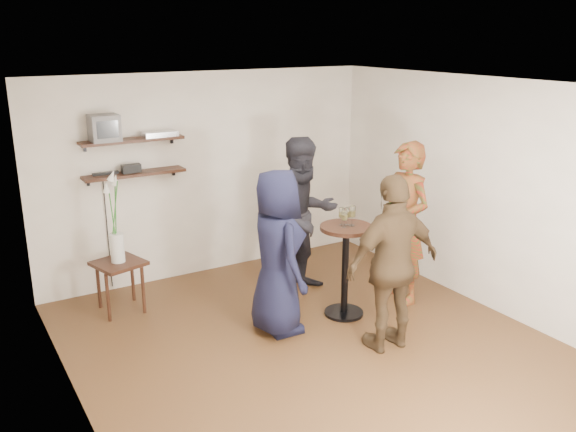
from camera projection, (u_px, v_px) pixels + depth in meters
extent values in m
cube|color=#4B2A18|center=(314.00, 349.00, 6.16)|extent=(4.50, 5.00, 0.04)
cube|color=white|center=(318.00, 83.00, 5.39)|extent=(4.50, 5.00, 0.04)
cube|color=white|center=(208.00, 174.00, 7.84)|extent=(4.50, 0.04, 2.60)
cube|color=white|center=(544.00, 332.00, 3.71)|extent=(4.50, 0.04, 2.60)
cube|color=white|center=(69.00, 271.00, 4.66)|extent=(0.04, 5.00, 2.60)
cube|color=white|center=(483.00, 194.00, 6.89)|extent=(0.04, 5.00, 2.60)
cube|color=black|center=(132.00, 140.00, 7.07)|extent=(1.20, 0.25, 0.04)
cube|color=black|center=(135.00, 174.00, 7.19)|extent=(1.20, 0.25, 0.04)
cube|color=#59595B|center=(104.00, 128.00, 6.87)|extent=(0.32, 0.30, 0.30)
cube|color=silver|center=(159.00, 134.00, 7.22)|extent=(0.40, 0.24, 0.06)
cube|color=black|center=(131.00, 168.00, 7.15)|extent=(0.22, 0.10, 0.10)
cube|color=black|center=(106.00, 173.00, 7.06)|extent=(0.30, 0.05, 0.03)
cube|color=black|center=(119.00, 263.00, 6.81)|extent=(0.61, 0.61, 0.04)
cylinder|color=black|center=(108.00, 298.00, 6.64)|extent=(0.04, 0.04, 0.55)
cylinder|color=black|center=(143.00, 290.00, 6.83)|extent=(0.04, 0.04, 0.55)
cylinder|color=black|center=(99.00, 285.00, 6.96)|extent=(0.04, 0.04, 0.55)
cylinder|color=black|center=(133.00, 278.00, 7.16)|extent=(0.04, 0.04, 0.55)
cylinder|color=silver|center=(117.00, 248.00, 6.76)|extent=(0.15, 0.15, 0.33)
cylinder|color=#246C1F|center=(113.00, 219.00, 6.65)|extent=(0.01, 0.08, 0.60)
cone|color=silver|center=(106.00, 187.00, 6.53)|extent=(0.08, 0.09, 0.13)
cylinder|color=#246C1F|center=(116.00, 216.00, 6.67)|extent=(0.04, 0.06, 0.67)
cone|color=silver|center=(115.00, 179.00, 6.58)|extent=(0.12, 0.13, 0.14)
cylinder|color=#246C1F|center=(115.00, 214.00, 6.63)|extent=(0.11, 0.09, 0.73)
cone|color=silver|center=(112.00, 175.00, 6.48)|extent=(0.14, 0.14, 0.14)
cylinder|color=black|center=(346.00, 228.00, 6.59)|extent=(0.57, 0.57, 0.04)
cylinder|color=black|center=(345.00, 271.00, 6.73)|extent=(0.08, 0.08, 0.97)
cylinder|color=black|center=(344.00, 313.00, 6.88)|extent=(0.44, 0.44, 0.03)
cylinder|color=silver|center=(344.00, 227.00, 6.52)|extent=(0.05, 0.05, 0.00)
cylinder|color=silver|center=(344.00, 224.00, 6.51)|extent=(0.01, 0.01, 0.08)
cylinder|color=silver|center=(344.00, 215.00, 6.48)|extent=(0.06, 0.06, 0.10)
cylinder|color=#EADA60|center=(344.00, 217.00, 6.49)|extent=(0.06, 0.06, 0.05)
cylinder|color=silver|center=(352.00, 225.00, 6.59)|extent=(0.07, 0.07, 0.00)
cylinder|color=silver|center=(352.00, 221.00, 6.57)|extent=(0.01, 0.01, 0.10)
cylinder|color=silver|center=(352.00, 211.00, 6.54)|extent=(0.07, 0.07, 0.12)
cylinder|color=#EADA60|center=(352.00, 214.00, 6.55)|extent=(0.07, 0.07, 0.07)
cylinder|color=silver|center=(341.00, 225.00, 6.61)|extent=(0.06, 0.06, 0.00)
cylinder|color=silver|center=(341.00, 221.00, 6.59)|extent=(0.01, 0.01, 0.09)
cylinder|color=silver|center=(342.00, 213.00, 6.57)|extent=(0.06, 0.06, 0.10)
cylinder|color=#EADA60|center=(342.00, 214.00, 6.57)|extent=(0.06, 0.06, 0.06)
cylinder|color=silver|center=(347.00, 225.00, 6.61)|extent=(0.06, 0.06, 0.00)
cylinder|color=silver|center=(347.00, 221.00, 6.60)|extent=(0.01, 0.01, 0.09)
cylinder|color=silver|center=(348.00, 212.00, 6.57)|extent=(0.07, 0.07, 0.11)
cylinder|color=#EADA60|center=(347.00, 214.00, 6.58)|extent=(0.06, 0.06, 0.06)
imported|color=red|center=(405.00, 223.00, 7.01)|extent=(0.46, 0.69, 1.89)
imported|color=black|center=(304.00, 216.00, 7.28)|extent=(0.94, 0.74, 1.90)
imported|color=black|center=(277.00, 253.00, 6.28)|extent=(0.62, 0.90, 1.75)
imported|color=#43301D|center=(393.00, 264.00, 5.92)|extent=(1.07, 0.49, 1.78)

